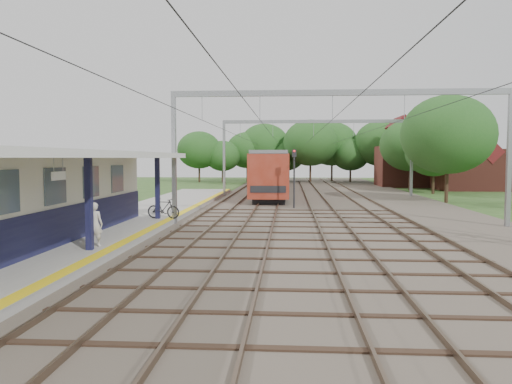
{
  "coord_description": "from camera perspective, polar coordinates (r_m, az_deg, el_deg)",
  "views": [
    {
      "loc": [
        1.03,
        -10.76,
        3.54
      ],
      "look_at": [
        -0.88,
        17.61,
        1.6
      ],
      "focal_mm": 35.0,
      "sensor_mm": 36.0,
      "label": 1
    }
  ],
  "objects": [
    {
      "name": "signal_post",
      "position": [
        34.26,
        4.38,
        2.23
      ],
      "size": [
        0.29,
        0.26,
        4.13
      ],
      "rotation": [
        0.0,
        0.0,
        0.06
      ],
      "color": "black",
      "rests_on": "ground"
    },
    {
      "name": "catenary_system",
      "position": [
        36.17,
        7.64,
        6.99
      ],
      "size": [
        17.22,
        88.0,
        7.0
      ],
      "color": "gray",
      "rests_on": "ground"
    },
    {
      "name": "train",
      "position": [
        54.87,
        2.25,
        2.54
      ],
      "size": [
        3.07,
        38.23,
        4.02
      ],
      "color": "black",
      "rests_on": "ballast_bed"
    },
    {
      "name": "tree_band",
      "position": [
        67.95,
        6.25,
        5.05
      ],
      "size": [
        31.72,
        30.88,
        8.82
      ],
      "color": "#382619",
      "rests_on": "ground"
    },
    {
      "name": "canopy",
      "position": [
        18.93,
        -23.92,
        3.88
      ],
      "size": [
        6.4,
        20.0,
        3.44
      ],
      "color": "#111236",
      "rests_on": "platform"
    },
    {
      "name": "yellow_stripe",
      "position": [
        25.74,
        -10.32,
        -3.27
      ],
      "size": [
        0.45,
        52.0,
        0.01
      ],
      "primitive_type": "cube",
      "color": "yellow",
      "rests_on": "platform"
    },
    {
      "name": "rail_tracks",
      "position": [
        40.9,
        4.49,
        -0.83
      ],
      "size": [
        11.8,
        88.0,
        0.15
      ],
      "color": "brown",
      "rests_on": "ballast_bed"
    },
    {
      "name": "bicycle",
      "position": [
        26.73,
        -10.54,
        -1.85
      ],
      "size": [
        1.87,
        0.83,
        1.09
      ],
      "primitive_type": "imported",
      "rotation": [
        0.0,
        0.0,
        1.39
      ],
      "color": "black",
      "rests_on": "platform"
    },
    {
      "name": "house_far",
      "position": [
        64.52,
        17.3,
        3.46
      ],
      "size": [
        8.0,
        6.12,
        8.66
      ],
      "color": "brown",
      "rests_on": "ground"
    },
    {
      "name": "platform",
      "position": [
        26.41,
        -15.07,
        -3.55
      ],
      "size": [
        5.0,
        52.0,
        0.35
      ],
      "primitive_type": "cube",
      "color": "gray",
      "rests_on": "ground"
    },
    {
      "name": "ground",
      "position": [
        11.38,
        -1.61,
        -14.24
      ],
      "size": [
        160.0,
        160.0,
        0.0
      ],
      "primitive_type": "plane",
      "color": "#2D4C1E",
      "rests_on": "ground"
    },
    {
      "name": "person",
      "position": [
        18.95,
        -17.96,
        -3.53
      ],
      "size": [
        0.59,
        0.39,
        1.6
      ],
      "primitive_type": "imported",
      "rotation": [
        0.0,
        0.0,
        3.15
      ],
      "color": "beige",
      "rests_on": "platform"
    },
    {
      "name": "house_near",
      "position": [
        60.17,
        23.27,
        3.06
      ],
      "size": [
        7.0,
        6.12,
        7.89
      ],
      "color": "brown",
      "rests_on": "ground"
    },
    {
      "name": "station_building",
      "position": [
        20.39,
        -25.25,
        -0.68
      ],
      "size": [
        3.41,
        18.0,
        3.4
      ],
      "color": "beige",
      "rests_on": "platform"
    },
    {
      "name": "ballast_bed",
      "position": [
        41.02,
        7.99,
        -1.01
      ],
      "size": [
        18.0,
        90.0,
        0.1
      ],
      "primitive_type": "cube",
      "color": "#473D33",
      "rests_on": "ground"
    }
  ]
}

